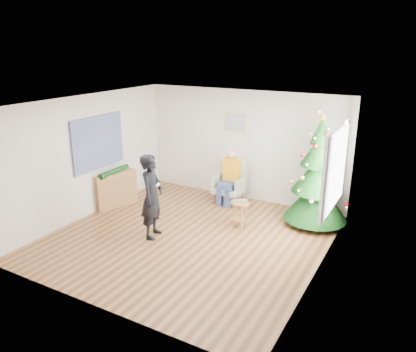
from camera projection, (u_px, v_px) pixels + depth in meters
The scene contains 19 objects.
floor at pixel (189, 237), 7.89m from camera, with size 5.00×5.00×0.00m, color brown.
ceiling at pixel (186, 103), 7.08m from camera, with size 5.00×5.00×0.00m, color white.
wall_back at pixel (243, 145), 9.56m from camera, with size 5.00×5.00×0.00m, color silver.
wall_front at pixel (89, 224), 5.41m from camera, with size 5.00×5.00×0.00m, color silver.
wall_left at pixel (88, 156), 8.64m from camera, with size 5.00×5.00×0.00m, color silver.
wall_right at pixel (323, 198), 6.33m from camera, with size 5.00×5.00×0.00m, color silver.
window_panel at pixel (337, 169), 7.11m from camera, with size 0.04×1.30×1.40m, color white.
curtains at pixel (335, 168), 7.13m from camera, with size 0.05×1.75×1.50m.
christmas_tree at pixel (318, 176), 8.17m from camera, with size 1.29×1.29×2.34m.
stool at pixel (240, 214), 8.24m from camera, with size 0.37×0.37×0.55m.
laptop at pixel (240, 201), 8.16m from camera, with size 0.30×0.20×0.02m, color silver.
armchair at pixel (230, 188), 9.55m from camera, with size 0.71×0.64×0.97m.
seated_person at pixel (229, 177), 9.42m from camera, with size 0.39×0.56×1.27m.
standing_man at pixel (152, 197), 7.69m from camera, with size 0.60×0.40×1.65m, color black.
game_controller at pixel (158, 185), 7.50m from camera, with size 0.04×0.13×0.04m, color white.
console at pixel (115, 189), 9.32m from camera, with size 0.30×1.00×0.80m, color brown.
garland at pixel (114, 172), 9.19m from camera, with size 0.14×0.14×0.90m, color black.
tapestry at pixel (98, 142), 8.79m from camera, with size 0.03×1.50×1.15m, color black.
framed_picture at pixel (236, 122), 9.45m from camera, with size 0.52×0.05×0.42m.
Camera 1 is at (3.80, -6.04, 3.59)m, focal length 35.00 mm.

